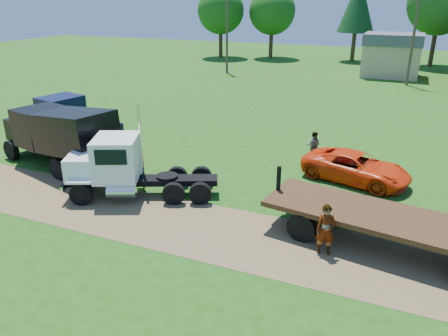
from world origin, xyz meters
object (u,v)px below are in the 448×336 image
at_px(white_semi_tractor, 119,167).
at_px(spectator_a, 326,230).
at_px(flatbed_trailer, 388,223).
at_px(navy_truck, 68,121).
at_px(black_dump_truck, 59,133).
at_px(orange_pickup, 356,167).

relative_size(white_semi_tractor, spectator_a, 3.64).
xyz_separation_m(flatbed_trailer, spectator_a, (-1.96, -1.30, -0.03)).
distance_m(white_semi_tractor, navy_truck, 8.78).
bearing_deg(spectator_a, black_dump_truck, 155.88).
xyz_separation_m(black_dump_truck, orange_pickup, (14.62, 4.19, -1.18)).
bearing_deg(navy_truck, white_semi_tractor, -21.93).
bearing_deg(white_semi_tractor, black_dump_truck, 136.89).
bearing_deg(black_dump_truck, spectator_a, 2.98).
xyz_separation_m(black_dump_truck, spectator_a, (14.48, -3.00, -0.96)).
xyz_separation_m(white_semi_tractor, orange_pickup, (9.67, 5.92, -0.69)).
bearing_deg(black_dump_truck, navy_truck, 140.26).
xyz_separation_m(white_semi_tractor, flatbed_trailer, (11.50, 0.04, -0.44)).
bearing_deg(spectator_a, flatbed_trailer, 21.11).
bearing_deg(black_dump_truck, orange_pickup, 30.66).
height_order(navy_truck, orange_pickup, navy_truck).
distance_m(navy_truck, flatbed_trailer, 19.38).
bearing_deg(spectator_a, navy_truck, 147.25).
xyz_separation_m(white_semi_tractor, spectator_a, (9.54, -1.26, -0.47)).
relative_size(orange_pickup, spectator_a, 2.75).
bearing_deg(orange_pickup, black_dump_truck, 120.71).
height_order(orange_pickup, spectator_a, spectator_a).
height_order(orange_pickup, flatbed_trailer, flatbed_trailer).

